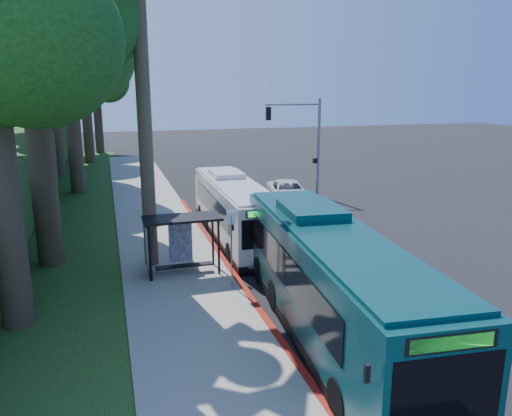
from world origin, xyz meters
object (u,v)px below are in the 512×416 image
object	(u,v)px
white_bus	(234,208)
teal_bus	(330,279)
bus_shelter	(176,234)
pickup	(288,192)

from	to	relation	value
white_bus	teal_bus	xyz separation A→B (m)	(0.30, -11.10, 0.26)
bus_shelter	white_bus	world-z (taller)	white_bus
bus_shelter	white_bus	xyz separation A→B (m)	(3.66, 4.50, -0.21)
white_bus	pickup	size ratio (longest dim) A/B	2.08
bus_shelter	white_bus	bearing A→B (deg)	50.92
bus_shelter	teal_bus	xyz separation A→B (m)	(3.96, -6.60, 0.05)
bus_shelter	pickup	bearing A→B (deg)	51.19
white_bus	bus_shelter	bearing A→B (deg)	-128.27
teal_bus	white_bus	bearing A→B (deg)	96.31
bus_shelter	teal_bus	bearing A→B (deg)	-59.04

